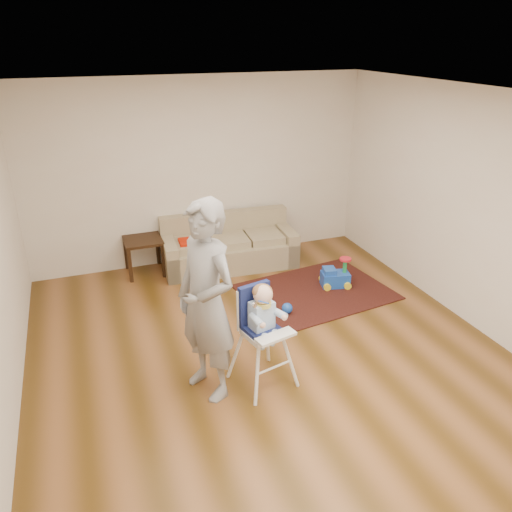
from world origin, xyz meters
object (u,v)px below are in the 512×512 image
object	(u,v)px
ride_on_toy	(336,272)
toy_ball	(287,308)
side_table	(144,256)
high_chair	(263,337)
adult	(206,302)
sofa	(229,242)

from	to	relation	value
ride_on_toy	toy_ball	xyz separation A→B (m)	(-0.92, -0.45, -0.14)
toy_ball	ride_on_toy	bearing A→B (deg)	26.32
side_table	high_chair	world-z (taller)	high_chair
toy_ball	adult	size ratio (longest dim) A/B	0.07
sofa	ride_on_toy	world-z (taller)	sofa
side_table	toy_ball	world-z (taller)	side_table
sofa	side_table	world-z (taller)	sofa
ride_on_toy	high_chair	bearing A→B (deg)	-123.98
side_table	toy_ball	bearing A→B (deg)	-51.04
ride_on_toy	high_chair	xyz separation A→B (m)	(-1.67, -1.57, 0.31)
side_table	high_chair	bearing A→B (deg)	-76.48
high_chair	sofa	bearing A→B (deg)	65.98
ride_on_toy	high_chair	world-z (taller)	high_chair
ride_on_toy	high_chair	size ratio (longest dim) A/B	0.37
side_table	toy_ball	distance (m)	2.33
toy_ball	sofa	bearing A→B (deg)	98.52
side_table	sofa	bearing A→B (deg)	-9.42
high_chair	side_table	bearing A→B (deg)	90.27
side_table	high_chair	xyz separation A→B (m)	(0.70, -2.92, 0.26)
side_table	high_chair	distance (m)	3.02
side_table	toy_ball	xyz separation A→B (m)	(1.46, -1.81, -0.18)
high_chair	ride_on_toy	bearing A→B (deg)	29.93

